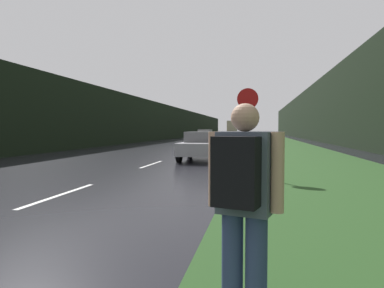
{
  "coord_description": "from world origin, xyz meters",
  "views": [
    {
      "loc": [
        4.42,
        0.95,
        1.51
      ],
      "look_at": [
        1.67,
        15.56,
        0.87
      ],
      "focal_mm": 32.0,
      "sensor_mm": 36.0,
      "label": 1
    }
  ],
  "objects_px": {
    "car_passing_far": "(231,137)",
    "car_oncoming": "(205,135)",
    "delivery_truck": "(232,128)",
    "car_passing_near": "(203,146)",
    "stop_sign": "(248,123)",
    "hitchhiker_with_backpack": "(243,200)"
  },
  "relations": [
    {
      "from": "car_passing_near",
      "to": "car_oncoming",
      "type": "xyz_separation_m",
      "value": [
        -3.71,
        25.87,
        0.05
      ]
    },
    {
      "from": "car_passing_far",
      "to": "stop_sign",
      "type": "bearing_deg",
      "value": 95.44
    },
    {
      "from": "car_passing_far",
      "to": "car_oncoming",
      "type": "xyz_separation_m",
      "value": [
        -3.71,
        7.35,
        0.09
      ]
    },
    {
      "from": "car_oncoming",
      "to": "stop_sign",
      "type": "bearing_deg",
      "value": -79.18
    },
    {
      "from": "stop_sign",
      "to": "car_passing_far",
      "type": "xyz_separation_m",
      "value": [
        -2.29,
        24.03,
        -1.05
      ]
    },
    {
      "from": "delivery_truck",
      "to": "hitchhiker_with_backpack",
      "type": "bearing_deg",
      "value": -85.99
    },
    {
      "from": "delivery_truck",
      "to": "car_passing_far",
      "type": "bearing_deg",
      "value": -86.19
    },
    {
      "from": "delivery_truck",
      "to": "car_passing_near",
      "type": "bearing_deg",
      "value": -87.14
    },
    {
      "from": "stop_sign",
      "to": "delivery_truck",
      "type": "relative_size",
      "value": 0.41
    },
    {
      "from": "stop_sign",
      "to": "hitchhiker_with_backpack",
      "type": "bearing_deg",
      "value": -88.77
    },
    {
      "from": "stop_sign",
      "to": "delivery_truck",
      "type": "bearing_deg",
      "value": 94.31
    },
    {
      "from": "hitchhiker_with_backpack",
      "to": "car_passing_near",
      "type": "height_order",
      "value": "hitchhiker_with_backpack"
    },
    {
      "from": "car_passing_near",
      "to": "car_oncoming",
      "type": "relative_size",
      "value": 0.87
    },
    {
      "from": "hitchhiker_with_backpack",
      "to": "stop_sign",
      "type": "bearing_deg",
      "value": 106.83
    },
    {
      "from": "car_passing_far",
      "to": "car_passing_near",
      "type": "bearing_deg",
      "value": 90.0
    },
    {
      "from": "car_passing_far",
      "to": "car_oncoming",
      "type": "relative_size",
      "value": 0.99
    },
    {
      "from": "car_passing_near",
      "to": "delivery_truck",
      "type": "height_order",
      "value": "delivery_truck"
    },
    {
      "from": "car_passing_near",
      "to": "car_passing_far",
      "type": "height_order",
      "value": "car_passing_near"
    },
    {
      "from": "stop_sign",
      "to": "car_passing_near",
      "type": "xyz_separation_m",
      "value": [
        -2.29,
        5.51,
        -1.01
      ]
    },
    {
      "from": "car_passing_near",
      "to": "car_passing_far",
      "type": "relative_size",
      "value": 0.88
    },
    {
      "from": "car_passing_far",
      "to": "car_oncoming",
      "type": "distance_m",
      "value": 8.24
    },
    {
      "from": "car_passing_far",
      "to": "car_oncoming",
      "type": "height_order",
      "value": "car_oncoming"
    }
  ]
}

